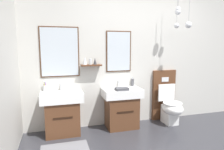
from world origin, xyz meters
name	(u,v)px	position (x,y,z in m)	size (l,w,h in m)	color
wall_back	(141,56)	(-0.02, 1.64, 1.29)	(4.61, 0.59, 2.56)	beige
bath_mat	(65,150)	(-1.53, 0.81, 0.01)	(0.68, 0.44, 0.01)	slate
vanity_sink_left	(62,112)	(-1.53, 1.39, 0.39)	(0.68, 0.46, 0.72)	#56331E
tap_on_left_sink	(61,86)	(-1.53, 1.56, 0.79)	(0.03, 0.13, 0.11)	silver
vanity_sink_right	(121,106)	(-0.48, 1.39, 0.39)	(0.68, 0.46, 0.72)	#56331E
tap_on_right_sink	(119,83)	(-0.48, 1.56, 0.79)	(0.03, 0.13, 0.11)	silver
toilet	(168,103)	(0.46, 1.39, 0.38)	(0.48, 0.63, 1.00)	#56331E
toothbrush_cup	(45,88)	(-1.79, 1.55, 0.78)	(0.07, 0.07, 0.19)	silver
soap_dispenser	(132,82)	(-0.21, 1.56, 0.79)	(0.06, 0.06, 0.17)	#4C4C51
folded_hand_towel	(122,89)	(-0.52, 1.26, 0.74)	(0.22, 0.16, 0.04)	#47474C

